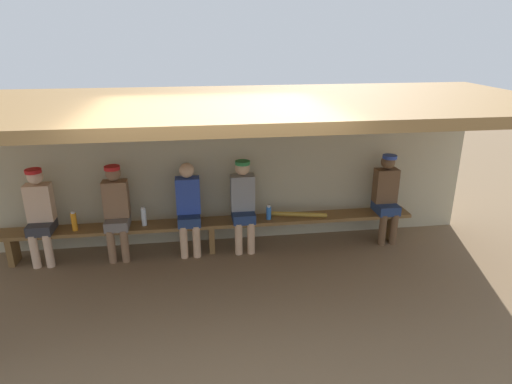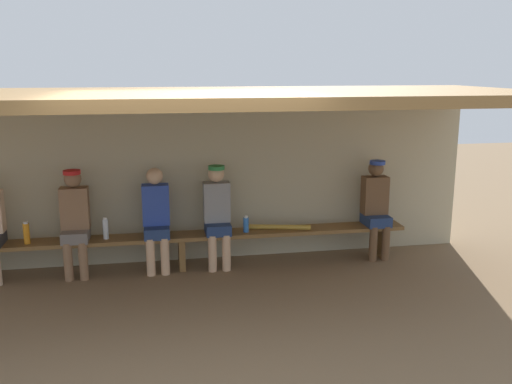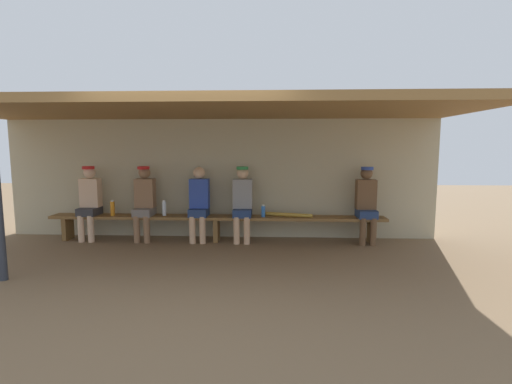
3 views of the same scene
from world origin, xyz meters
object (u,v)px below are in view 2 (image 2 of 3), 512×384
object	(u,v)px
water_bottle_clear	(246,224)
baseball_bat	(279,227)
bench	(181,240)
player_middle	(156,215)
player_in_red	(376,204)
player_near_post	(217,211)
player_leftmost	(75,218)
water_bottle_orange	(27,233)
water_bottle_green	(106,229)

from	to	relation	value
water_bottle_clear	baseball_bat	size ratio (longest dim) A/B	0.26
bench	baseball_bat	world-z (taller)	baseball_bat
player_middle	player_in_red	xyz separation A→B (m)	(2.96, 0.00, 0.02)
player_near_post	player_leftmost	bearing A→B (deg)	180.00
player_in_red	water_bottle_clear	bearing A→B (deg)	-178.68
bench	water_bottle_clear	size ratio (longest dim) A/B	27.57
bench	water_bottle_orange	world-z (taller)	water_bottle_orange
player_middle	baseball_bat	distance (m)	1.62
water_bottle_clear	baseball_bat	distance (m)	0.46
player_near_post	water_bottle_green	size ratio (longest dim) A/B	4.87
water_bottle_green	player_leftmost	bearing A→B (deg)	178.40
water_bottle_clear	water_bottle_green	bearing A→B (deg)	178.99
player_leftmost	bench	bearing A→B (deg)	-0.16
player_in_red	water_bottle_green	size ratio (longest dim) A/B	4.87
player_in_red	water_bottle_clear	distance (m)	1.82
player_leftmost	player_middle	bearing A→B (deg)	-0.03
player_in_red	water_bottle_orange	distance (m)	4.53
player_middle	water_bottle_green	xyz separation A→B (m)	(-0.63, -0.01, -0.14)
player_middle	player_near_post	xyz separation A→B (m)	(0.78, 0.00, 0.02)
player_middle	player_near_post	bearing A→B (deg)	0.04
player_in_red	baseball_bat	bearing A→B (deg)	-179.85
player_middle	player_in_red	distance (m)	2.96
water_bottle_green	baseball_bat	bearing A→B (deg)	0.17
player_middle	water_bottle_clear	distance (m)	1.16
player_in_red	water_bottle_orange	world-z (taller)	player_in_red
player_in_red	player_leftmost	bearing A→B (deg)	180.00
bench	player_in_red	size ratio (longest dim) A/B	4.46
water_bottle_clear	water_bottle_green	world-z (taller)	water_bottle_green
water_bottle_orange	player_middle	bearing A→B (deg)	1.57
player_middle	baseball_bat	bearing A→B (deg)	-0.11
player_in_red	water_bottle_orange	bearing A→B (deg)	-179.45
player_near_post	water_bottle_green	bearing A→B (deg)	-179.59
player_near_post	water_bottle_orange	xyz separation A→B (m)	(-2.35, -0.04, -0.15)
baseball_bat	water_bottle_orange	bearing A→B (deg)	-166.12
water_bottle_clear	water_bottle_orange	size ratio (longest dim) A/B	0.78
player_in_red	bench	bearing A→B (deg)	-179.92
bench	baseball_bat	xyz separation A→B (m)	(1.30, -0.00, 0.11)
bench	water_bottle_clear	bearing A→B (deg)	-2.58
water_bottle_clear	water_bottle_green	size ratio (longest dim) A/B	0.79
player_near_post	player_in_red	bearing A→B (deg)	0.00
water_bottle_clear	water_bottle_orange	distance (m)	2.72
player_leftmost	water_bottle_orange	distance (m)	0.59
player_leftmost	baseball_bat	distance (m)	2.61
player_in_red	water_bottle_green	bearing A→B (deg)	-179.84
water_bottle_orange	water_bottle_green	distance (m)	0.94
player_in_red	baseball_bat	size ratio (longest dim) A/B	1.60
player_middle	water_bottle_clear	bearing A→B (deg)	-2.04
bench	player_leftmost	xyz separation A→B (m)	(-1.30, 0.00, 0.36)
bench	player_near_post	distance (m)	0.59
player_leftmost	player_in_red	xyz separation A→B (m)	(3.95, 0.00, 0.00)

